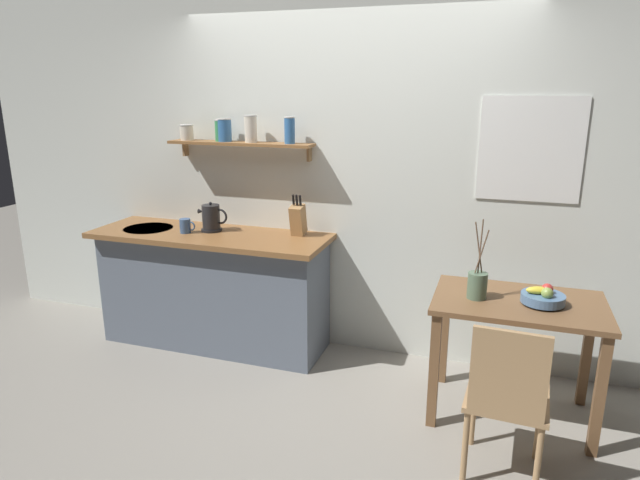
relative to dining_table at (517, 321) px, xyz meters
The scene contains 11 objects.
ground_plane 1.38m from the dining_table, behind, with size 14.00×14.00×0.00m, color gray.
back_wall 1.41m from the dining_table, 147.88° to the left, with size 6.80×0.11×2.70m.
kitchen_counter 2.26m from the dining_table, behind, with size 1.83×0.63×0.91m.
wall_shelf 2.35m from the dining_table, 166.80° to the left, with size 1.14×0.20×0.33m.
dining_table is the anchor object (origin of this frame).
dining_chair_near 0.67m from the dining_table, 93.59° to the right, with size 0.43×0.43×0.89m.
fruit_bowl 0.22m from the dining_table, 11.68° to the right, with size 0.25×0.25×0.12m.
twig_vase 0.33m from the dining_table, behind, with size 0.12×0.12×0.48m.
electric_kettle 2.30m from the dining_table, behind, with size 0.24×0.16×0.23m.
knife_block 1.68m from the dining_table, 164.34° to the left, with size 0.09×0.15×0.31m.
coffee_mug_by_sink 2.43m from the dining_table, behind, with size 0.13×0.08×0.11m.
Camera 1 is at (1.08, -3.26, 1.98)m, focal length 30.95 mm.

